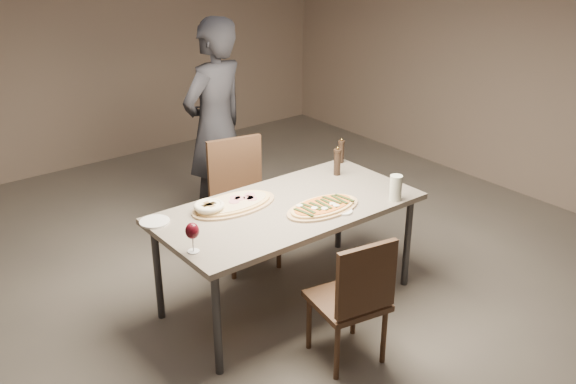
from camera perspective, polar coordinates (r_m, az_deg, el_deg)
room at (r=4.10m, az=0.00°, el=7.06°), size 7.00×7.00×7.00m
dining_table at (r=4.36m, az=0.00°, el=-1.89°), size 1.80×0.90×0.75m
zucchini_pizza at (r=4.28m, az=3.12°, el=-1.32°), size 0.56×0.31×0.05m
ham_pizza at (r=4.33m, az=-4.81°, el=-1.07°), size 0.63×0.35×0.04m
bread_basket at (r=4.23m, az=-7.02°, el=-1.38°), size 0.20×0.20×0.07m
oil_dish at (r=4.25m, az=4.95°, el=-1.72°), size 0.12×0.12×0.01m
pepper_mill_left at (r=5.06m, az=4.75°, el=3.64°), size 0.05×0.05×0.20m
pepper_mill_right at (r=4.81m, az=4.40°, el=2.71°), size 0.06×0.06×0.22m
carafe at (r=4.44m, az=9.55°, el=0.37°), size 0.09×0.09×0.18m
wine_glass at (r=3.74m, az=-8.50°, el=-3.53°), size 0.08×0.08×0.19m
side_plate at (r=4.18m, az=-11.77°, el=-2.60°), size 0.19×0.19×0.01m
chair_near at (r=3.87m, az=5.98°, el=-9.13°), size 0.48×0.48×0.87m
chair_far at (r=5.00m, az=-4.19°, el=-0.26°), size 0.55×0.55×0.98m
diner at (r=5.41m, az=-6.47°, el=5.69°), size 0.76×0.60×1.83m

